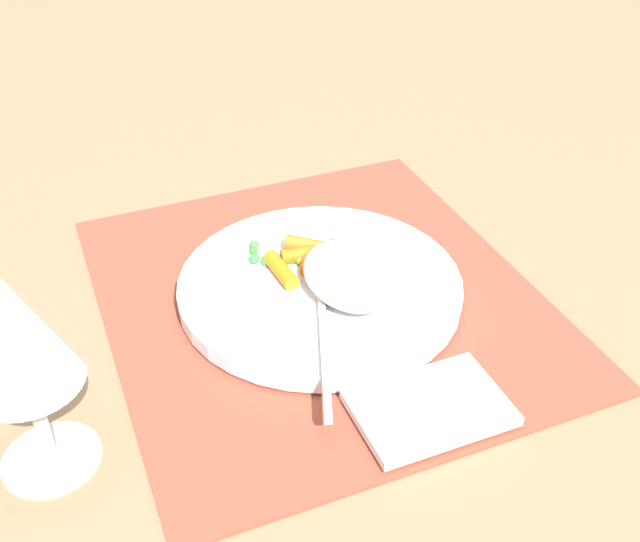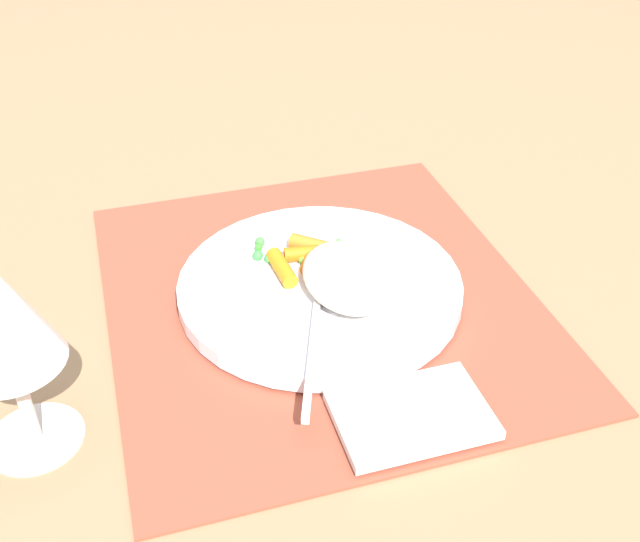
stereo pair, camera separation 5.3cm
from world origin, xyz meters
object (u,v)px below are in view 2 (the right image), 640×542
at_px(rice_mound, 347,277).
at_px(napkin, 412,415).
at_px(plate, 320,287).
at_px(fork, 316,312).
at_px(carrot_portion, 314,257).

bearing_deg(rice_mound, napkin, -179.06).
relative_size(plate, fork, 1.30).
distance_m(plate, fork, 0.05).
bearing_deg(plate, napkin, -172.93).
relative_size(rice_mound, fork, 0.54).
relative_size(carrot_portion, napkin, 0.79).
bearing_deg(napkin, rice_mound, 0.94).
xyz_separation_m(plate, carrot_portion, (0.03, -0.00, 0.01)).
height_order(rice_mound, napkin, rice_mound).
height_order(plate, rice_mound, rice_mound).
relative_size(fork, napkin, 1.72).
height_order(fork, napkin, fork).
bearing_deg(rice_mound, plate, 40.25).
bearing_deg(napkin, plate, 7.07).
bearing_deg(fork, rice_mound, -55.10).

